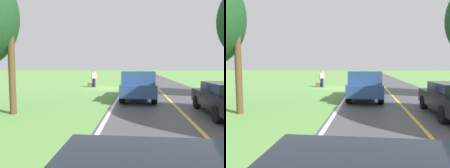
{
  "view_description": "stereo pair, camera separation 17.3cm",
  "coord_description": "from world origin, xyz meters",
  "views": [
    {
      "loc": [
        -2.45,
        20.61,
        2.08
      ],
      "look_at": [
        -1.35,
        10.79,
        1.28
      ],
      "focal_mm": 34.15,
      "sensor_mm": 36.0,
      "label": 1
    },
    {
      "loc": [
        -2.62,
        20.59,
        2.08
      ],
      "look_at": [
        -1.35,
        10.79,
        1.28
      ],
      "focal_mm": 34.15,
      "sensor_mm": 36.0,
      "label": 2
    }
  ],
  "objects": [
    {
      "name": "suitcase_carried",
      "position": [
        2.2,
        -0.6,
        0.21
      ],
      "size": [
        0.47,
        0.23,
        0.43
      ],
      "primitive_type": "cube",
      "rotation": [
        0.0,
        0.0,
        1.51
      ],
      "color": "brown",
      "rests_on": "ground"
    },
    {
      "name": "pickup_truck_passing",
      "position": [
        -2.6,
        7.18,
        0.97
      ],
      "size": [
        2.15,
        5.42,
        1.82
      ],
      "color": "#2D4C84",
      "rests_on": "ground"
    },
    {
      "name": "hitchhiker_walking",
      "position": [
        1.78,
        -0.66,
        0.98
      ],
      "size": [
        0.62,
        0.53,
        1.75
      ],
      "color": "navy",
      "rests_on": "ground"
    },
    {
      "name": "lane_centre_line",
      "position": [
        -4.56,
        0.0,
        0.01
      ],
      "size": [
        0.14,
        117.6,
        0.0
      ],
      "primitive_type": "cube",
      "color": "gold",
      "rests_on": "ground"
    },
    {
      "name": "road_surface",
      "position": [
        -4.56,
        0.0,
        0.0
      ],
      "size": [
        6.92,
        120.0,
        0.0
      ],
      "primitive_type": "cube",
      "color": "#47474C",
      "rests_on": "ground"
    },
    {
      "name": "utility_pole_roadside",
      "position": [
        2.91,
        11.89,
        4.07
      ],
      "size": [
        0.28,
        0.28,
        8.14
      ],
      "primitive_type": "cylinder",
      "color": "brown",
      "rests_on": "ground"
    },
    {
      "name": "lane_edge_line",
      "position": [
        -1.28,
        0.0,
        0.01
      ],
      "size": [
        0.16,
        117.6,
        0.0
      ],
      "primitive_type": "cube",
      "color": "silver",
      "rests_on": "ground"
    },
    {
      "name": "ground_plane",
      "position": [
        0.0,
        0.0,
        0.0
      ],
      "size": [
        200.0,
        200.0,
        0.0
      ],
      "primitive_type": "plane",
      "color": "#609347"
    }
  ]
}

